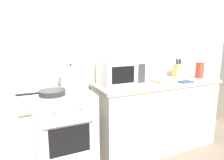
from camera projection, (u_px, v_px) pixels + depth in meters
back_wall at (105, 56)px, 2.63m from camera, size 4.40×0.10×2.50m
lower_cabinet_right at (156, 116)px, 2.73m from camera, size 1.64×0.56×0.88m
countertop_right at (158, 83)px, 2.64m from camera, size 1.70×0.60×0.04m
stove at (64, 133)px, 2.18m from camera, size 0.60×0.64×0.92m
stock_pot at (71, 78)px, 2.20m from camera, size 0.31×0.22×0.28m
frying_pan at (52, 93)px, 1.98m from camera, size 0.46×0.26×0.05m
microwave at (121, 72)px, 2.44m from camera, size 0.50×0.37×0.30m
cutting_board at (166, 80)px, 2.66m from camera, size 0.36×0.26×0.02m
knife_block at (178, 70)px, 2.91m from camera, size 0.13×0.10×0.28m
pasta_box at (200, 70)px, 2.85m from camera, size 0.08×0.08×0.22m
oven_mitt at (185, 81)px, 2.59m from camera, size 0.18×0.14×0.02m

